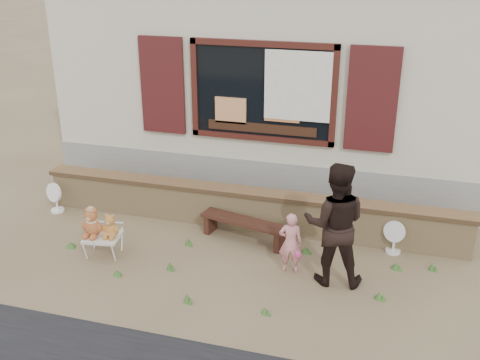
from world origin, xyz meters
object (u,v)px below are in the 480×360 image
(bench, at_px, (244,225))
(teddy_bear_left, at_px, (92,222))
(teddy_bear_right, at_px, (111,225))
(child, at_px, (290,243))
(adult, at_px, (335,224))
(folding_chair, at_px, (103,238))

(bench, xyz_separation_m, teddy_bear_left, (-2.05, -1.02, 0.28))
(bench, bearing_deg, teddy_bear_right, -138.13)
(bench, bearing_deg, child, -25.17)
(teddy_bear_right, xyz_separation_m, child, (2.64, 0.30, -0.05))
(adult, bearing_deg, folding_chair, -1.75)
(bench, distance_m, folding_chair, 2.16)
(teddy_bear_left, bearing_deg, folding_chair, -0.00)
(bench, bearing_deg, folding_chair, -139.39)
(folding_chair, relative_size, teddy_bear_right, 1.55)
(folding_chair, bearing_deg, adult, -5.16)
(child, bearing_deg, folding_chair, -2.36)
(folding_chair, height_order, child, child)
(teddy_bear_right, bearing_deg, teddy_bear_left, 180.00)
(bench, height_order, adult, adult)
(teddy_bear_right, distance_m, adult, 3.27)
(bench, distance_m, teddy_bear_left, 2.31)
(bench, distance_m, adult, 1.77)
(child, bearing_deg, adult, 163.26)
(child, bearing_deg, teddy_bear_left, -2.24)
(adult, bearing_deg, child, -13.56)
(teddy_bear_left, distance_m, child, 2.94)
(bench, height_order, folding_chair, bench)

